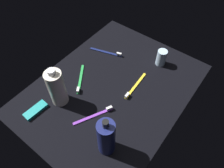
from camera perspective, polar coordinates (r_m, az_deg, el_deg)
The scene contains 9 objects.
ground_plane at distance 100.31cm, azimuth 0.00°, elevation -1.27°, with size 84.00×64.00×1.20cm, color black.
lotion_bottle at distance 77.25cm, azimuth -1.54°, elevation -14.10°, with size 6.49×6.49×20.59cm.
bodywash_bottle at distance 91.32cm, azimuth -14.59°, elevation -0.97°, with size 7.16×7.16×20.10cm.
deodorant_stick at distance 109.86cm, azimuth 13.07°, elevation 6.90°, with size 4.81×4.81×8.56cm, color silver.
toothbrush_navy at distance 115.22cm, azimuth -1.13°, elevation 8.50°, with size 6.41×17.56×2.10cm.
toothbrush_purple at distance 91.45cm, azimuth -4.42°, elevation -8.19°, with size 16.54×9.33×2.10cm.
toothbrush_green at distance 103.13cm, azimuth -8.53°, elevation 1.03°, with size 15.41×11.34×2.10cm.
toothbrush_yellow at distance 100.08cm, azimuth 6.05°, elevation -0.72°, with size 18.04×2.15×2.10cm.
snack_bar_teal at distance 97.82cm, azimuth -19.76°, elevation -6.62°, with size 10.40×4.00×1.50cm, color teal.
Camera 1 is at (47.85, 36.72, 79.56)cm, focal length 34.15 mm.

